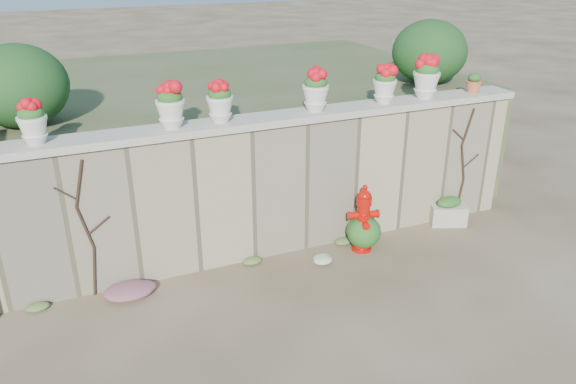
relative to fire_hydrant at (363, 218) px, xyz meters
name	(u,v)px	position (x,y,z in m)	size (l,w,h in m)	color
ground	(330,312)	(-1.18, -1.24, -0.54)	(80.00, 80.00, 0.00)	#4B3D25
stone_wall	(276,188)	(-1.18, 0.56, 0.46)	(8.00, 0.40, 2.00)	#9B8D67
wall_cap	(275,119)	(-1.18, 0.56, 1.51)	(8.10, 0.52, 0.10)	beige
raised_fill	(215,128)	(-1.18, 3.76, 0.46)	(9.00, 6.00, 2.00)	#384C23
back_shrub_left	(18,86)	(-4.38, 1.76, 2.01)	(1.30, 1.30, 1.10)	#143814
back_shrub_right	(429,52)	(2.22, 1.76, 2.01)	(1.30, 1.30, 1.10)	#143814
vine_left	(86,228)	(-3.85, 0.34, 0.46)	(0.60, 0.04, 1.91)	black
vine_right	(463,163)	(2.05, 0.34, 0.46)	(0.60, 0.04, 1.91)	black
fire_hydrant	(363,218)	(0.00, 0.00, 0.00)	(0.46, 0.33, 1.06)	#B80E07
planter_box	(448,211)	(1.75, 0.20, -0.31)	(0.66, 0.53, 0.48)	beige
green_shrub	(367,229)	(0.09, 0.02, -0.22)	(0.67, 0.61, 0.64)	#1E5119
magenta_clump	(131,291)	(-3.44, 0.06, -0.42)	(0.84, 0.56, 0.22)	#AE2275
white_flowers	(327,258)	(-0.66, -0.14, -0.46)	(0.45, 0.36, 0.16)	white
urn_pot_0	(32,122)	(-4.24, 0.56, 1.83)	(0.34, 0.34, 0.54)	silver
urn_pot_1	(170,106)	(-2.62, 0.56, 1.86)	(0.38, 0.38, 0.59)	silver
urn_pot_2	(220,102)	(-1.96, 0.56, 1.84)	(0.36, 0.36, 0.56)	silver
urn_pot_3	(316,91)	(-0.56, 0.56, 1.86)	(0.38, 0.38, 0.59)	silver
urn_pot_4	(385,84)	(0.57, 0.56, 1.84)	(0.36, 0.36, 0.56)	silver
urn_pot_5	(426,77)	(1.31, 0.56, 1.88)	(0.41, 0.41, 0.64)	silver
terracotta_pot	(474,84)	(2.24, 0.56, 1.70)	(0.25, 0.25, 0.30)	#BC5C39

